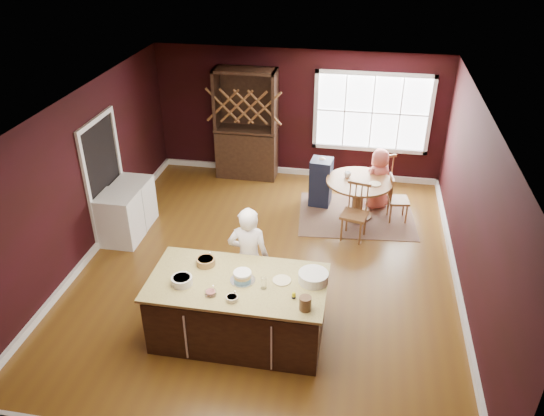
{
  "coord_description": "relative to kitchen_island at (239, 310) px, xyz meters",
  "views": [
    {
      "loc": [
        1.3,
        -6.94,
        5.13
      ],
      "look_at": [
        0.05,
        0.08,
        1.05
      ],
      "focal_mm": 35.0,
      "sensor_mm": 36.0,
      "label": 1
    }
  ],
  "objects": [
    {
      "name": "bowl_yellow",
      "position": [
        -0.5,
        0.28,
        0.53
      ],
      "size": [
        0.26,
        0.26,
        0.1
      ],
      "primitive_type": "cylinder",
      "color": "#A0774A",
      "rests_on": "kitchen_island"
    },
    {
      "name": "high_chair",
      "position": [
        0.73,
        3.87,
        0.05
      ],
      "size": [
        0.44,
        0.44,
        0.99
      ],
      "primitive_type": null,
      "rotation": [
        0.0,
        0.0,
        -0.1
      ],
      "color": "black",
      "rests_on": "ground"
    },
    {
      "name": "window",
      "position": [
        1.6,
        5.12,
        1.06
      ],
      "size": [
        2.36,
        0.1,
        1.66
      ],
      "primitive_type": null,
      "color": "white",
      "rests_on": "room_shell"
    },
    {
      "name": "white_tub",
      "position": [
        0.96,
        0.17,
        0.55
      ],
      "size": [
        0.39,
        0.39,
        0.13
      ],
      "primitive_type": "cylinder",
      "color": "white",
      "rests_on": "kitchen_island"
    },
    {
      "name": "dining_table",
      "position": [
        1.46,
        3.52,
        0.1
      ],
      "size": [
        1.22,
        1.22,
        0.75
      ],
      "color": "brown",
      "rests_on": "ground"
    },
    {
      "name": "drinking_glass",
      "position": [
        0.36,
        -0.09,
        0.56
      ],
      "size": [
        0.08,
        0.08,
        0.16
      ],
      "primitive_type": "cylinder",
      "color": "silver",
      "rests_on": "kitchen_island"
    },
    {
      "name": "washer",
      "position": [
        -2.54,
        1.93,
        0.01
      ],
      "size": [
        0.62,
        0.6,
        0.9
      ],
      "primitive_type": "cube",
      "color": "white",
      "rests_on": "ground"
    },
    {
      "name": "bowl_blue",
      "position": [
        -0.68,
        -0.18,
        0.53
      ],
      "size": [
        0.27,
        0.27,
        0.1
      ],
      "primitive_type": "cylinder",
      "color": "beige",
      "rests_on": "kitchen_island"
    },
    {
      "name": "kitchen_island",
      "position": [
        0.0,
        0.0,
        0.0
      ],
      "size": [
        2.31,
        1.21,
        0.92
      ],
      "color": "#3B2719",
      "rests_on": "ground"
    },
    {
      "name": "chair_north",
      "position": [
        1.86,
        4.35,
        0.07
      ],
      "size": [
        0.55,
        0.54,
        1.02
      ],
      "primitive_type": null,
      "rotation": [
        0.0,
        0.0,
        3.53
      ],
      "color": "#9E5731",
      "rests_on": "ground"
    },
    {
      "name": "baker",
      "position": [
        -0.01,
        0.7,
        0.36
      ],
      "size": [
        0.61,
        0.42,
        1.6
      ],
      "primitive_type": "imported",
      "rotation": [
        0.0,
        0.0,
        3.21
      ],
      "color": "white",
      "rests_on": "ground"
    },
    {
      "name": "stoneware_crock",
      "position": [
        0.93,
        -0.39,
        0.57
      ],
      "size": [
        0.15,
        0.15,
        0.18
      ],
      "primitive_type": "cylinder",
      "color": "#4B2C1D",
      "rests_on": "kitchen_island"
    },
    {
      "name": "table_cup",
      "position": [
        1.23,
        3.62,
        0.36
      ],
      "size": [
        0.16,
        0.16,
        0.1
      ],
      "primitive_type": "imported",
      "rotation": [
        0.0,
        0.0,
        0.27
      ],
      "color": "white",
      "rests_on": "dining_table"
    },
    {
      "name": "room_shell",
      "position": [
        0.1,
        1.65,
        0.91
      ],
      "size": [
        7.0,
        7.0,
        7.0
      ],
      "color": "brown",
      "rests_on": "ground"
    },
    {
      "name": "doorway",
      "position": [
        -2.87,
        2.25,
        0.59
      ],
      "size": [
        0.08,
        1.26,
        2.13
      ],
      "primitive_type": null,
      "color": "white",
      "rests_on": "room_shell"
    },
    {
      "name": "chair_south",
      "position": [
        1.42,
        2.73,
        0.08
      ],
      "size": [
        0.51,
        0.5,
        1.03
      ],
      "primitive_type": null,
      "rotation": [
        0.0,
        0.0,
        -0.22
      ],
      "color": "olive",
      "rests_on": "ground"
    },
    {
      "name": "bowl_pink",
      "position": [
        -0.26,
        -0.33,
        0.51
      ],
      "size": [
        0.15,
        0.15,
        0.06
      ],
      "primitive_type": "cylinder",
      "color": "silver",
      "rests_on": "kitchen_island"
    },
    {
      "name": "rug",
      "position": [
        1.46,
        3.52,
        -0.43
      ],
      "size": [
        2.28,
        1.84,
        0.01
      ],
      "primitive_type": "cube",
      "rotation": [
        0.0,
        0.0,
        0.09
      ],
      "color": "brown",
      "rests_on": "ground"
    },
    {
      "name": "toddler",
      "position": [
        0.71,
        3.87,
        0.37
      ],
      "size": [
        0.18,
        0.14,
        0.26
      ],
      "primitive_type": null,
      "color": "#8CA5BF",
      "rests_on": "high_chair"
    },
    {
      "name": "layer_cake",
      "position": [
        0.06,
        0.02,
        0.55
      ],
      "size": [
        0.33,
        0.33,
        0.13
      ],
      "primitive_type": null,
      "color": "white",
      "rests_on": "kitchen_island"
    },
    {
      "name": "bowl_olive",
      "position": [
        0.02,
        -0.38,
        0.51
      ],
      "size": [
        0.15,
        0.15,
        0.06
      ],
      "primitive_type": "cylinder",
      "color": "beige",
      "rests_on": "kitchen_island"
    },
    {
      "name": "table_plate",
      "position": [
        1.74,
        3.41,
        0.32
      ],
      "size": [
        0.22,
        0.22,
        0.02
      ],
      "primitive_type": "cylinder",
      "color": "beige",
      "rests_on": "dining_table"
    },
    {
      "name": "hutch",
      "position": [
        -0.96,
        4.87,
        0.73
      ],
      "size": [
        1.27,
        0.53,
        2.33
      ],
      "primitive_type": "cube",
      "color": "black",
      "rests_on": "ground"
    },
    {
      "name": "dinner_plate",
      "position": [
        0.56,
        0.1,
        0.49
      ],
      "size": [
        0.24,
        0.24,
        0.02
      ],
      "primitive_type": "cylinder",
      "color": "beige",
      "rests_on": "kitchen_island"
    },
    {
      "name": "chair_east",
      "position": [
        2.2,
        3.52,
        0.01
      ],
      "size": [
        0.41,
        0.43,
        0.9
      ],
      "primitive_type": null,
      "rotation": [
        0.0,
        0.0,
        1.71
      ],
      "color": "brown",
      "rests_on": "ground"
    },
    {
      "name": "seated_woman",
      "position": [
        1.81,
        3.94,
        0.17
      ],
      "size": [
        0.7,
        0.67,
        1.21
      ],
      "primitive_type": "imported",
      "rotation": [
        0.0,
        0.0,
        3.82
      ],
      "color": "#C65B51",
      "rests_on": "ground"
    },
    {
      "name": "toy_figurine",
      "position": [
        0.76,
        -0.21,
        0.53
      ],
      "size": [
        0.05,
        0.05,
        0.09
      ],
      "primitive_type": null,
      "color": "yellow",
      "rests_on": "kitchen_island"
    },
    {
      "name": "dryer",
      "position": [
        -2.54,
        2.57,
        -0.0
      ],
      "size": [
        0.6,
        0.58,
        0.87
      ],
      "primitive_type": "cube",
      "color": "silver",
      "rests_on": "ground"
    }
  ]
}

